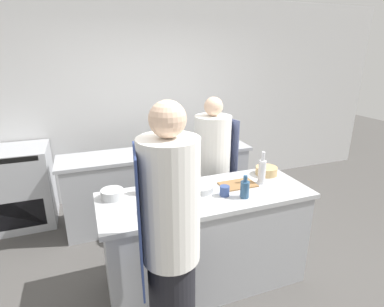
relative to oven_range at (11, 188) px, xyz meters
The scene contains 18 objects.
ground_plane 2.58m from the oven_range, 43.65° to the right, with size 16.00×16.00×0.00m, color #4C4947.
wall_back 2.08m from the oven_range, 11.81° to the left, with size 8.00×0.06×2.80m.
prep_counter 2.53m from the oven_range, 43.65° to the right, with size 1.82×0.70×0.91m.
pass_counter 1.79m from the oven_range, 15.34° to the right, with size 2.34×0.55×0.91m.
oven_range is the anchor object (origin of this frame).
chef_at_prep_near 2.74m from the oven_range, 60.47° to the right, with size 0.39×0.38×1.82m.
chef_at_stove 2.46m from the oven_range, 25.97° to the right, with size 0.44×0.42×1.62m.
bottle_olive_oil 2.39m from the oven_range, 48.30° to the right, with size 0.08×0.08×0.21m.
bottle_vinegar 3.00m from the oven_range, 35.85° to the right, with size 0.07×0.07×0.30m.
bottle_wine 2.28m from the oven_range, 49.72° to the right, with size 0.07×0.07×0.22m.
bottle_cooking_oil 2.11m from the oven_range, 49.50° to the right, with size 0.09×0.09×0.19m.
bottle_sauce 2.89m from the oven_range, 42.48° to the right, with size 0.07×0.07×0.20m.
bowl_mixing_large 2.37m from the oven_range, 54.94° to the right, with size 0.17×0.17×0.06m.
bowl_prep_small 1.94m from the oven_range, 55.51° to the right, with size 0.18×0.18×0.08m.
bowl_ceramic_blue 2.50m from the oven_range, 43.03° to the right, with size 0.24×0.24×0.05m.
bowl_wooden_salad 3.03m from the oven_range, 31.51° to the right, with size 0.21×0.21×0.08m.
cup 2.73m from the oven_range, 43.13° to the right, with size 0.08×0.08×0.09m.
cutting_board 2.78m from the oven_range, 37.94° to the right, with size 0.32×0.20×0.01m.
Camera 1 is at (-0.92, -2.13, 2.06)m, focal length 28.00 mm.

